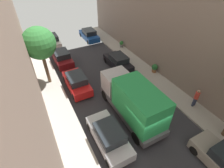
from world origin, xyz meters
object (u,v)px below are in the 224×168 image
object	(u,v)px
parked_car_left_4	(62,57)
potted_plant_1	(155,68)
parked_car_left_3	(77,82)
parked_car_right_3	(118,62)
street_tree_0	(39,44)
delivery_truck	(133,100)
pedestrian	(196,97)
parked_car_right_4	(89,35)
parked_car_left_5	(52,41)
potted_plant_4	(121,44)
parked_car_left_2	(109,136)

from	to	relation	value
parked_car_left_4	potted_plant_1	xyz separation A→B (m)	(8.33, -6.87, -0.06)
parked_car_left_3	parked_car_right_3	world-z (taller)	same
parked_car_right_3	street_tree_0	world-z (taller)	street_tree_0
parked_car_left_4	delivery_truck	bearing A→B (deg)	-76.14
parked_car_right_3	pedestrian	xyz separation A→B (m)	(2.63, -8.58, 0.35)
parked_car_left_3	potted_plant_1	xyz separation A→B (m)	(8.33, -1.44, -0.06)
parked_car_right_4	street_tree_0	distance (m)	11.72
parked_car_left_5	potted_plant_1	world-z (taller)	parked_car_left_5
potted_plant_4	parked_car_left_4	bearing A→B (deg)	-179.12
parked_car_left_3	parked_car_left_4	distance (m)	5.42
parked_car_right_3	street_tree_0	distance (m)	8.45
parked_car_left_2	delivery_truck	world-z (taller)	delivery_truck
parked_car_left_2	pedestrian	size ratio (longest dim) A/B	2.44
pedestrian	parked_car_left_2	bearing A→B (deg)	177.93
parked_car_left_5	potted_plant_1	xyz separation A→B (m)	(8.33, -12.23, -0.06)
delivery_truck	street_tree_0	xyz separation A→B (m)	(-4.91, 7.65, 2.53)
delivery_truck	parked_car_left_2	bearing A→B (deg)	-153.99
street_tree_0	potted_plant_1	bearing A→B (deg)	-18.71
parked_car_left_5	street_tree_0	world-z (taller)	street_tree_0
delivery_truck	potted_plant_1	xyz separation A→B (m)	(5.63, 4.08, -1.13)
parked_car_right_3	parked_car_left_3	bearing A→B (deg)	-164.98
pedestrian	street_tree_0	xyz separation A→B (m)	(-10.25, 9.26, 3.25)
parked_car_left_2	parked_car_left_5	distance (m)	17.62
parked_car_left_4	pedestrian	distance (m)	14.91
parked_car_left_2	street_tree_0	size ratio (longest dim) A/B	0.74
parked_car_left_3	potted_plant_4	size ratio (longest dim) A/B	4.85
street_tree_0	parked_car_right_3	bearing A→B (deg)	-5.09
parked_car_left_4	parked_car_left_3	bearing A→B (deg)	-90.00
pedestrian	potted_plant_1	bearing A→B (deg)	87.00
parked_car_right_4	potted_plant_1	size ratio (longest dim) A/B	4.52
parked_car_right_4	potted_plant_1	world-z (taller)	parked_car_right_4
parked_car_left_3	potted_plant_1	size ratio (longest dim) A/B	4.52
parked_car_left_5	parked_car_left_4	bearing A→B (deg)	-90.00
parked_car_left_5	parked_car_right_3	xyz separation A→B (m)	(5.40, -9.34, 0.00)
parked_car_left_3	parked_car_right_4	world-z (taller)	same
delivery_truck	pedestrian	distance (m)	5.61
potted_plant_1	parked_car_right_4	bearing A→B (deg)	104.03
delivery_truck	parked_car_right_4	bearing A→B (deg)	80.30
parked_car_left_3	parked_car_left_5	xyz separation A→B (m)	(0.00, 10.79, 0.00)
delivery_truck	pedestrian	xyz separation A→B (m)	(5.33, -1.61, -0.71)
pedestrian	potted_plant_4	bearing A→B (deg)	89.03
parked_car_left_5	parked_car_right_3	world-z (taller)	same
potted_plant_1	delivery_truck	bearing A→B (deg)	-144.09
parked_car_left_2	street_tree_0	world-z (taller)	street_tree_0
parked_car_right_3	delivery_truck	world-z (taller)	delivery_truck
parked_car_left_3	parked_car_left_4	world-z (taller)	same
parked_car_left_2	parked_car_left_3	size ratio (longest dim) A/B	1.00
parked_car_right_3	delivery_truck	xyz separation A→B (m)	(-2.70, -6.97, 1.07)
parked_car_left_5	delivery_truck	distance (m)	16.56
parked_car_left_5	potted_plant_4	distance (m)	9.77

